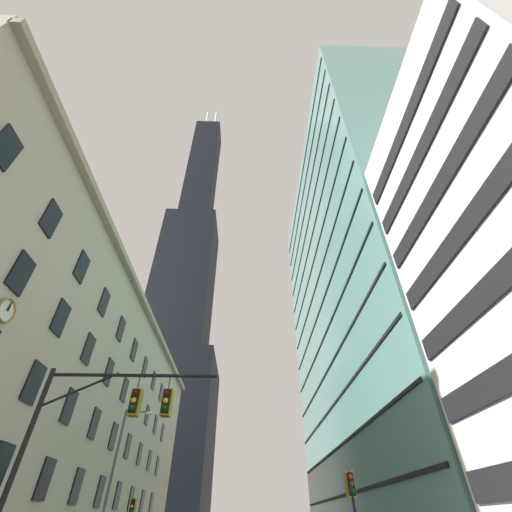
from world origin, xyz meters
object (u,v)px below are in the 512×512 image
Objects in this scene: traffic_signal_mast at (106,421)px; street_lamppost at (118,463)px; traffic_light_near_right at (351,490)px; traffic_light_far_left at (132,509)px.

street_lamppost reaches higher than traffic_signal_mast.
traffic_signal_mast is at bearing -157.22° from traffic_light_near_right.
street_lamppost is (-13.83, 8.54, 2.06)m from traffic_light_near_right.
traffic_signal_mast is 11.52m from traffic_light_near_right.
traffic_light_far_left is at bearing 89.22° from street_lamppost.
street_lamppost reaches higher than traffic_light_near_right.
traffic_light_near_right is 16.39m from street_lamppost.
traffic_signal_mast is at bearing -79.94° from traffic_light_far_left.
street_lamppost is (-0.08, -5.52, 2.38)m from traffic_light_far_left.
traffic_light_near_right is (10.48, 4.40, -1.91)m from traffic_signal_mast.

